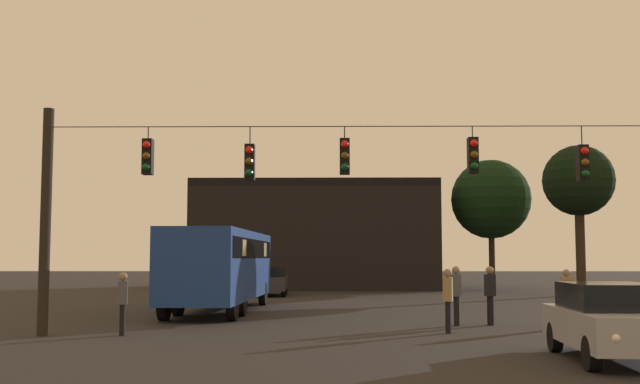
{
  "coord_description": "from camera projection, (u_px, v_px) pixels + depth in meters",
  "views": [
    {
      "loc": [
        -0.74,
        -5.97,
        2.03
      ],
      "look_at": [
        -1.05,
        19.68,
        4.24
      ],
      "focal_mm": 42.78,
      "sensor_mm": 36.0,
      "label": 1
    }
  ],
  "objects": [
    {
      "name": "corner_building",
      "position": [
        316.0,
        237.0,
        51.99
      ],
      "size": [
        15.48,
        11.74,
        6.9
      ],
      "color": "black",
      "rests_on": "ground"
    },
    {
      "name": "overhead_signal_span",
      "position": [
        358.0,
        198.0,
        20.0
      ],
      "size": [
        16.72,
        0.44,
        5.99
      ],
      "color": "black",
      "rests_on": "ground"
    },
    {
      "name": "ground_plane",
      "position": [
        348.0,
        309.0,
        30.17
      ],
      "size": [
        168.0,
        168.0,
        0.0
      ],
      "primitive_type": "plane",
      "color": "black",
      "rests_on": "ground"
    },
    {
      "name": "tree_left_silhouette",
      "position": [
        579.0,
        182.0,
        41.76
      ],
      "size": [
        3.88,
        3.88,
        8.19
      ],
      "color": "#2D2116",
      "rests_on": "ground"
    },
    {
      "name": "car_far_left",
      "position": [
        270.0,
        281.0,
        40.66
      ],
      "size": [
        1.9,
        4.37,
        1.52
      ],
      "color": "#2D2D33",
      "rests_on": "ground"
    },
    {
      "name": "tree_behind_building",
      "position": [
        491.0,
        199.0,
        48.62
      ],
      "size": [
        5.04,
        5.04,
        8.27
      ],
      "color": "#2D2116",
      "rests_on": "ground"
    },
    {
      "name": "city_bus",
      "position": [
        221.0,
        262.0,
        28.75
      ],
      "size": [
        2.88,
        11.08,
        3.0
      ],
      "color": "navy",
      "rests_on": "ground"
    },
    {
      "name": "pedestrian_trailing",
      "position": [
        448.0,
        297.0,
        20.51
      ],
      "size": [
        0.32,
        0.41,
        1.73
      ],
      "color": "black",
      "rests_on": "ground"
    },
    {
      "name": "pedestrian_near_bus",
      "position": [
        490.0,
        292.0,
        22.98
      ],
      "size": [
        0.3,
        0.39,
        1.76
      ],
      "color": "black",
      "rests_on": "ground"
    },
    {
      "name": "pedestrian_crossing_right",
      "position": [
        456.0,
        292.0,
        22.76
      ],
      "size": [
        0.25,
        0.37,
        1.77
      ],
      "color": "black",
      "rests_on": "ground"
    },
    {
      "name": "car_near_right",
      "position": [
        611.0,
        320.0,
        15.03
      ],
      "size": [
        2.07,
        4.42,
        1.52
      ],
      "color": "#99999E",
      "rests_on": "ground"
    },
    {
      "name": "pedestrian_crossing_left",
      "position": [
        123.0,
        300.0,
        19.92
      ],
      "size": [
        0.32,
        0.41,
        1.64
      ],
      "color": "black",
      "rests_on": "ground"
    },
    {
      "name": "pedestrian_crossing_center",
      "position": [
        567.0,
        295.0,
        21.96
      ],
      "size": [
        0.32,
        0.41,
        1.69
      ],
      "color": "black",
      "rests_on": "ground"
    }
  ]
}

